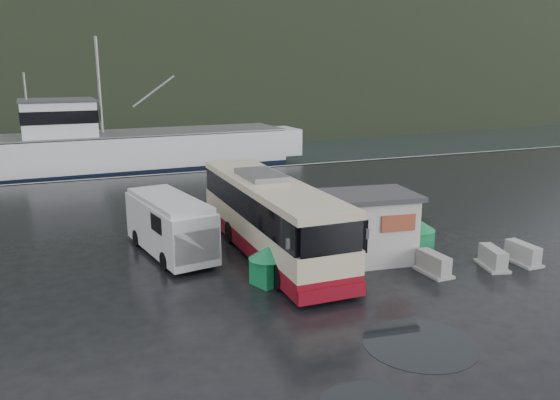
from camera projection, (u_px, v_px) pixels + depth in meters
name	position (u px, v px, depth m)	size (l,w,h in m)	color
ground	(239.00, 276.00, 19.01)	(160.00, 160.00, 0.00)	black
harbor_water	(85.00, 102.00, 118.26)	(300.00, 180.00, 0.02)	black
quay_edge	(149.00, 175.00, 37.06)	(160.00, 0.60, 1.50)	#999993
headland	(93.00, 85.00, 248.20)	(780.00, 540.00, 570.00)	black
coach_bus	(269.00, 252.00, 21.52)	(2.77, 10.90, 3.08)	beige
white_van	(171.00, 253.00, 21.37)	(1.89, 5.46, 2.28)	silver
waste_bin_left	(268.00, 284.00, 18.35)	(0.95, 0.95, 1.31)	#168048
waste_bin_right	(414.00, 255.00, 21.18)	(1.08, 1.08, 1.51)	#168048
dome_tent	(324.00, 270.00, 19.61)	(2.09, 2.92, 1.15)	#272B1A
ticket_kiosk	(368.00, 260.00, 20.67)	(3.33, 2.52, 2.60)	beige
jersey_barrier_a	(433.00, 273.00, 19.29)	(0.74, 1.48, 0.74)	#999993
jersey_barrier_b	(521.00, 263.00, 20.36)	(0.75, 1.50, 0.75)	#999993
jersey_barrier_c	(492.00, 267.00, 19.88)	(0.73, 1.47, 0.73)	#999993
fishing_trawler	(144.00, 156.00, 45.12)	(27.41, 6.00, 10.96)	silver
puddles	(401.00, 278.00, 18.85)	(11.71, 15.03, 0.01)	black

